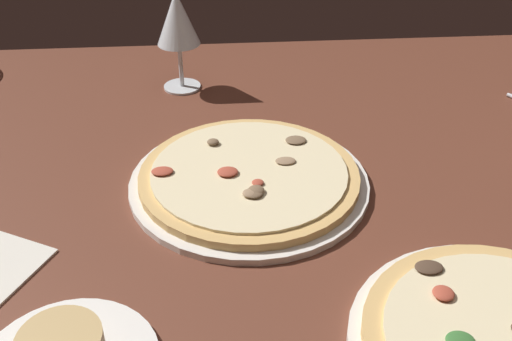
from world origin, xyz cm
name	(u,v)px	position (x,y,z in cm)	size (l,w,h in cm)	color
dining_table	(263,203)	(0.00, 0.00, 2.00)	(150.00, 110.00, 4.00)	brown
pizza_main	(249,178)	(1.81, -1.63, 5.23)	(33.56, 33.56, 3.38)	silver
wine_glass_near	(177,21)	(11.97, -34.01, 16.68)	(7.60, 7.60, 18.02)	silver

